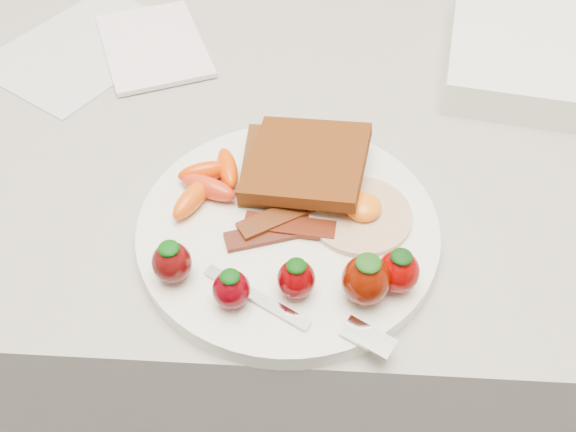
{
  "coord_description": "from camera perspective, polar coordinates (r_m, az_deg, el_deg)",
  "views": [
    {
      "loc": [
        0.01,
        1.16,
        1.35
      ],
      "look_at": [
        -0.01,
        1.53,
        0.93
      ],
      "focal_mm": 40.0,
      "sensor_mm": 36.0,
      "label": 1
    }
  ],
  "objects": [
    {
      "name": "baby_carrots",
      "position": [
        0.6,
        -7.13,
        3.01
      ],
      "size": [
        0.06,
        0.1,
        0.02
      ],
      "color": "#E33E00",
      "rests_on": "plate"
    },
    {
      "name": "plate",
      "position": [
        0.58,
        -0.0,
        -1.24
      ],
      "size": [
        0.27,
        0.27,
        0.02
      ],
      "primitive_type": "cylinder",
      "color": "white",
      "rests_on": "counter"
    },
    {
      "name": "paper_sheet",
      "position": [
        0.84,
        -17.56,
        14.12
      ],
      "size": [
        0.26,
        0.27,
        0.0
      ],
      "primitive_type": "cube",
      "rotation": [
        0.0,
        0.0,
        -0.56
      ],
      "color": "silver",
      "rests_on": "counter"
    },
    {
      "name": "toast_upper",
      "position": [
        0.6,
        1.67,
        4.84
      ],
      "size": [
        0.12,
        0.12,
        0.03
      ],
      "primitive_type": "cube",
      "rotation": [
        0.0,
        -0.1,
        -0.16
      ],
      "color": "#3F1B04",
      "rests_on": "toast_lower"
    },
    {
      "name": "appliance",
      "position": [
        0.81,
        23.27,
        12.57
      ],
      "size": [
        0.29,
        0.25,
        0.04
      ],
      "primitive_type": "cube",
      "rotation": [
        0.0,
        0.0,
        -0.17
      ],
      "color": "white",
      "rests_on": "counter"
    },
    {
      "name": "toast_lower",
      "position": [
        0.61,
        0.7,
        4.43
      ],
      "size": [
        0.1,
        0.1,
        0.01
      ],
      "primitive_type": "cube",
      "rotation": [
        0.0,
        0.0,
        -0.01
      ],
      "color": "#391E0E",
      "rests_on": "plate"
    },
    {
      "name": "fried_egg",
      "position": [
        0.58,
        6.5,
        0.27
      ],
      "size": [
        0.12,
        0.12,
        0.02
      ],
      "color": "beige",
      "rests_on": "plate"
    },
    {
      "name": "bacon_strips",
      "position": [
        0.56,
        -0.66,
        -0.81
      ],
      "size": [
        0.1,
        0.07,
        0.01
      ],
      "color": "#35090A",
      "rests_on": "plate"
    },
    {
      "name": "counter",
      "position": [
        1.05,
        1.07,
        -10.43
      ],
      "size": [
        2.0,
        0.6,
        0.9
      ],
      "primitive_type": "cube",
      "color": "gray",
      "rests_on": "ground"
    },
    {
      "name": "strawberries",
      "position": [
        0.51,
        1.58,
        -5.32
      ],
      "size": [
        0.22,
        0.06,
        0.05
      ],
      "color": "#480506",
      "rests_on": "plate"
    },
    {
      "name": "fork",
      "position": [
        0.51,
        1.59,
        -8.76
      ],
      "size": [
        0.16,
        0.08,
        0.0
      ],
      "color": "silver",
      "rests_on": "plate"
    },
    {
      "name": "notepad",
      "position": [
        0.82,
        -11.88,
        14.63
      ],
      "size": [
        0.17,
        0.2,
        0.01
      ],
      "primitive_type": "cube",
      "rotation": [
        0.0,
        0.0,
        0.39
      ],
      "color": "white",
      "rests_on": "paper_sheet"
    }
  ]
}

